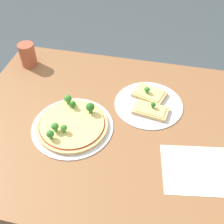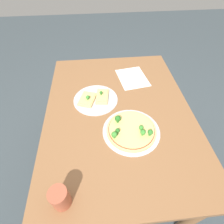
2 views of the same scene
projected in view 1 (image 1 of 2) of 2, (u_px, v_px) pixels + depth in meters
The scene contains 6 objects.
ground_plane at pixel (115, 208), 1.67m from camera, with size 8.00×8.00×0.00m, color #3D474C.
dining_table at pixel (117, 139), 1.20m from camera, with size 1.24×0.92×0.75m.
pizza_tray_whole at pixel (72, 124), 1.11m from camera, with size 0.33×0.33×0.07m.
pizza_tray_slice at pixel (149, 102), 1.21m from camera, with size 0.29×0.29×0.05m.
drinking_cup at pixel (28, 55), 1.37m from camera, with size 0.08×0.08×0.11m, color #AD5138.
paper_menu at pixel (199, 170), 0.98m from camera, with size 0.26×0.20×0.00m, color white.
Camera 1 is at (-0.14, 0.74, 1.59)m, focal length 45.00 mm.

